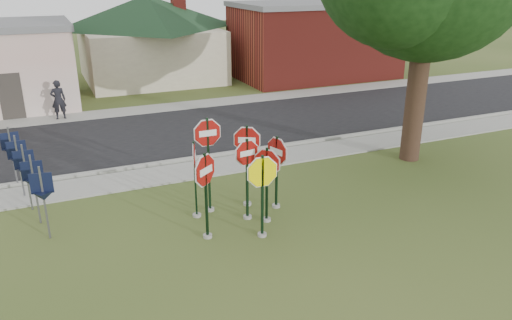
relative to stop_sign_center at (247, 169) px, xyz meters
name	(u,v)px	position (x,y,z in m)	size (l,w,h in m)	color
ground	(264,244)	(-0.15, -1.47, -1.49)	(120.00, 120.00, 0.00)	#364B1C
sidewalk_near	(199,169)	(-0.15, 4.03, -1.46)	(60.00, 1.60, 0.06)	gray
road	(167,134)	(-0.15, 8.53, -1.47)	(60.00, 7.00, 0.04)	black
sidewalk_far	(146,110)	(-0.15, 12.83, -1.46)	(60.00, 1.60, 0.06)	gray
curb	(191,159)	(-0.15, 5.03, -1.42)	(60.00, 0.20, 0.14)	gray
stop_sign_center	(247,169)	(0.00, 0.00, 0.00)	(0.97, 0.24, 2.45)	gray
stop_sign_yellow	(262,185)	(-0.04, -1.09, -0.04)	(1.13, 0.24, 2.38)	gray
stop_sign_left	(206,184)	(-1.37, -0.58, 0.03)	(0.91, 0.72, 2.46)	gray
stop_sign_right	(267,175)	(0.43, -0.36, -0.12)	(0.70, 0.81, 2.26)	gray
stop_sign_back_right	(247,154)	(0.33, 0.79, 0.11)	(0.95, 0.53, 2.57)	gray
stop_sign_back_left	(208,151)	(-0.81, 0.88, 0.35)	(1.08, 0.24, 2.90)	gray
stop_sign_far_right	(277,163)	(1.05, 0.32, -0.09)	(0.33, 1.06, 2.30)	gray
stop_sign_far_left	(195,170)	(-1.27, 0.67, -0.08)	(0.32, 0.92, 2.34)	gray
route_sign_row	(26,170)	(-5.55, 3.03, -0.27)	(1.43, 4.63, 2.00)	#59595E
building_house	(148,21)	(1.86, 20.53, 2.16)	(11.60, 11.60, 6.20)	beige
building_brick	(315,40)	(11.85, 17.03, 0.92)	(10.20, 6.20, 4.75)	maroon
pedestrian	(58,100)	(-4.17, 12.71, -0.52)	(0.66, 0.44, 1.82)	black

